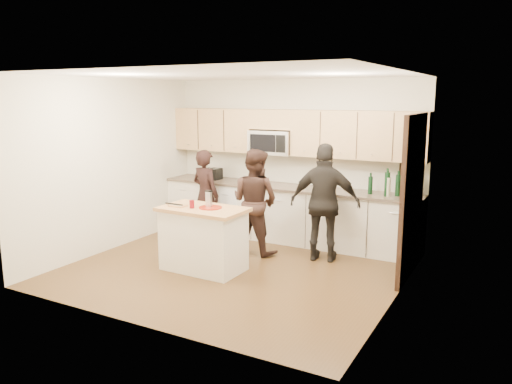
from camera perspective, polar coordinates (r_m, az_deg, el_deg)
The scene contains 21 objects.
floor at distance 7.18m, azimuth -2.47°, elevation -8.81°, with size 4.50×4.50×0.00m, color #50361B.
room_shell at distance 6.79m, azimuth -2.59°, elevation 5.06°, with size 4.52×4.02×2.71m.
back_cabinetry at distance 8.48m, azimuth 3.38°, elevation -2.41°, with size 4.50×0.66×0.94m.
upper_cabinetry at distance 8.39m, azimuth 4.12°, elevation 6.92°, with size 4.50×0.33×0.75m.
microwave at distance 8.52m, azimuth 1.88°, elevation 5.71°, with size 0.76×0.41×0.40m.
doorway at distance 6.92m, azimuth 17.52°, elevation -0.12°, with size 0.06×1.25×2.20m.
framed_picture at distance 8.01m, azimuth 17.11°, elevation 2.23°, with size 0.30×0.03×0.38m.
dish_towel at distance 8.69m, azimuth -2.81°, elevation 0.14°, with size 0.34×0.60×0.48m.
island at distance 7.07m, azimuth -6.03°, elevation -5.31°, with size 1.21×0.73×0.90m.
red_plate at distance 6.92m, azimuth -5.23°, elevation -1.78°, with size 0.32×0.32×0.02m, color maroon.
box_grater at distance 6.93m, azimuth -5.42°, elevation -0.71°, with size 0.10×0.05×0.23m.
drink_glass at distance 6.93m, azimuth -7.34°, elevation -1.39°, with size 0.07×0.07×0.11m, color maroon.
cutting_board at distance 7.08m, azimuth -8.91°, elevation -1.55°, with size 0.23×0.17×0.02m, color tan.
tongs at distance 7.12m, azimuth -9.36°, elevation -1.37°, with size 0.30×0.03×0.02m, color black.
knife at distance 7.06m, azimuth -9.11°, elevation -1.50°, with size 0.20×0.02×0.01m, color silver.
toaster at distance 9.05m, azimuth -4.96°, elevation 2.08°, with size 0.29×0.23×0.20m.
bottle_cluster at distance 7.77m, azimuth 15.54°, elevation 0.95°, with size 0.73×0.30×0.43m.
orchid at distance 7.74m, azimuth 17.75°, elevation 0.97°, with size 0.24×0.19×0.43m, color #317A31.
woman_left at distance 8.54m, azimuth -5.78°, elevation -0.30°, with size 0.56×0.37×1.54m, color black.
woman_center at distance 7.72m, azimuth -0.14°, elevation -1.09°, with size 0.79×0.62×1.63m, color black.
woman_right at distance 7.39m, azimuth 7.88°, elevation -1.25°, with size 1.03×0.43×1.75m, color black.
Camera 1 is at (3.49, -5.79, 2.42)m, focal length 35.00 mm.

